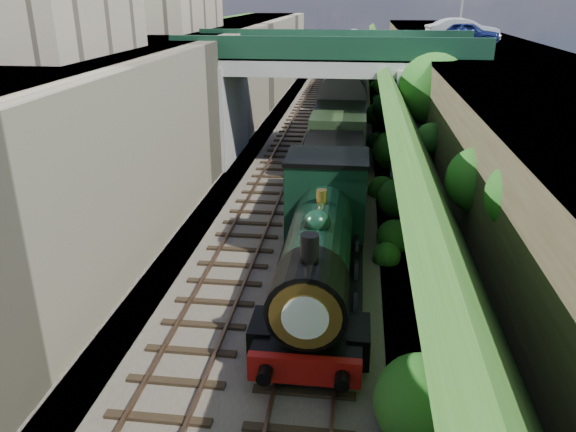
{
  "coord_description": "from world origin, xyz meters",
  "views": [
    {
      "loc": [
        2.19,
        -7.67,
        9.2
      ],
      "look_at": [
        0.0,
        9.71,
        2.25
      ],
      "focal_mm": 35.0,
      "sensor_mm": 36.0,
      "label": 1
    }
  ],
  "objects_px": {
    "locomotive": "(320,246)",
    "tender": "(332,182)",
    "road_bridge": "(337,93)",
    "car_blue": "(468,33)",
    "car_silver": "(462,30)",
    "tree": "(434,92)"
  },
  "relations": [
    {
      "from": "locomotive",
      "to": "tender",
      "type": "bearing_deg",
      "value": 90.0
    },
    {
      "from": "road_bridge",
      "to": "car_blue",
      "type": "height_order",
      "value": "car_blue"
    },
    {
      "from": "car_blue",
      "to": "tender",
      "type": "distance_m",
      "value": 17.76
    },
    {
      "from": "car_blue",
      "to": "car_silver",
      "type": "distance_m",
      "value": 0.77
    },
    {
      "from": "road_bridge",
      "to": "tree",
      "type": "xyz_separation_m",
      "value": [
        4.97,
        -2.68,
        0.57
      ]
    },
    {
      "from": "tree",
      "to": "car_silver",
      "type": "relative_size",
      "value": 1.44
    },
    {
      "from": "road_bridge",
      "to": "car_blue",
      "type": "xyz_separation_m",
      "value": [
        7.92,
        6.66,
        2.83
      ]
    },
    {
      "from": "road_bridge",
      "to": "car_silver",
      "type": "distance_m",
      "value": 11.01
    },
    {
      "from": "car_blue",
      "to": "locomotive",
      "type": "bearing_deg",
      "value": 176.44
    },
    {
      "from": "tree",
      "to": "tender",
      "type": "xyz_separation_m",
      "value": [
        -4.71,
        -5.78,
        -3.03
      ]
    },
    {
      "from": "car_blue",
      "to": "tender",
      "type": "height_order",
      "value": "car_blue"
    },
    {
      "from": "tree",
      "to": "car_silver",
      "type": "distance_m",
      "value": 10.66
    },
    {
      "from": "tender",
      "to": "car_silver",
      "type": "bearing_deg",
      "value": 65.01
    },
    {
      "from": "road_bridge",
      "to": "car_blue",
      "type": "distance_m",
      "value": 10.73
    },
    {
      "from": "road_bridge",
      "to": "tree",
      "type": "height_order",
      "value": "road_bridge"
    },
    {
      "from": "road_bridge",
      "to": "locomotive",
      "type": "height_order",
      "value": "road_bridge"
    },
    {
      "from": "car_silver",
      "to": "road_bridge",
      "type": "bearing_deg",
      "value": 126.9
    },
    {
      "from": "car_blue",
      "to": "car_silver",
      "type": "height_order",
      "value": "car_silver"
    },
    {
      "from": "car_silver",
      "to": "tender",
      "type": "bearing_deg",
      "value": 147.92
    },
    {
      "from": "road_bridge",
      "to": "tree",
      "type": "distance_m",
      "value": 5.68
    },
    {
      "from": "car_silver",
      "to": "locomotive",
      "type": "relative_size",
      "value": 0.45
    },
    {
      "from": "car_silver",
      "to": "locomotive",
      "type": "height_order",
      "value": "car_silver"
    }
  ]
}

